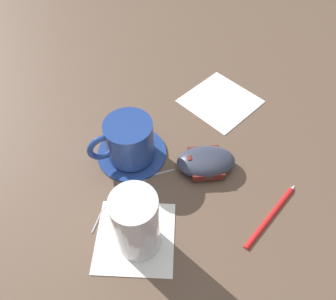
{
  "coord_description": "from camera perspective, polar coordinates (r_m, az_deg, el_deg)",
  "views": [
    {
      "loc": [
        -0.05,
        -0.33,
        0.46
      ],
      "look_at": [
        0.0,
        0.01,
        0.03
      ],
      "focal_mm": 35.0,
      "sensor_mm": 36.0,
      "label": 1
    }
  ],
  "objects": [
    {
      "name": "ground_plane",
      "position": [
        0.57,
        0.12,
        -2.67
      ],
      "size": [
        3.0,
        3.0,
        0.0
      ],
      "primitive_type": "plane",
      "color": "brown"
    },
    {
      "name": "coffee_cup",
      "position": [
        0.55,
        -6.96,
        1.7
      ],
      "size": [
        0.11,
        0.08,
        0.07
      ],
      "color": "navy",
      "rests_on": "saucer"
    },
    {
      "name": "napkin_under_glass",
      "position": [
        0.51,
        -5.72,
        -14.85
      ],
      "size": [
        0.14,
        0.14,
        0.0
      ],
      "primitive_type": "cube",
      "rotation": [
        0.0,
        0.0,
        -0.19
      ],
      "color": "silver",
      "rests_on": "ground"
    },
    {
      "name": "computer_mouse",
      "position": [
        0.56,
        6.6,
        -2.03
      ],
      "size": [
        0.1,
        0.07,
        0.03
      ],
      "color": "#2D3342",
      "rests_on": "ground"
    },
    {
      "name": "pen",
      "position": [
        0.54,
        17.7,
        -10.59
      ],
      "size": [
        0.12,
        0.1,
        0.01
      ],
      "color": "#B21919",
      "rests_on": "ground"
    },
    {
      "name": "mouse_cable",
      "position": [
        0.54,
        -6.74,
        -7.33
      ],
      "size": [
        0.14,
        0.1,
        0.0
      ],
      "color": "gray",
      "rests_on": "ground"
    },
    {
      "name": "napkin_spare",
      "position": [
        0.68,
        9.09,
        8.43
      ],
      "size": [
        0.18,
        0.18,
        0.0
      ],
      "primitive_type": "cube",
      "rotation": [
        0.0,
        0.0,
        0.63
      ],
      "color": "white",
      "rests_on": "ground"
    },
    {
      "name": "drinking_glass",
      "position": [
        0.45,
        -5.53,
        -12.64
      ],
      "size": [
        0.06,
        0.06,
        0.12
      ],
      "primitive_type": "cylinder",
      "color": "silver",
      "rests_on": "napkin_under_glass"
    },
    {
      "name": "saucer",
      "position": [
        0.58,
        -6.31,
        -0.44
      ],
      "size": [
        0.12,
        0.12,
        0.01
      ],
      "primitive_type": "cylinder",
      "color": "navy",
      "rests_on": "ground"
    }
  ]
}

